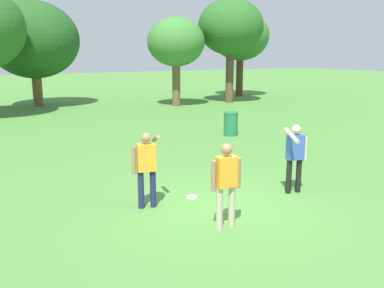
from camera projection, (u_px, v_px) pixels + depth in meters
ground_plane at (226, 207)px, 8.87m from camera, size 120.00×120.00×0.00m
person_thrower at (146, 164)px, 8.67m from camera, size 0.72×0.65×1.64m
person_catcher at (295, 153)px, 9.59m from camera, size 0.72×0.65×1.64m
person_bystander at (226, 180)px, 7.64m from camera, size 0.61×0.26×1.64m
frisbee at (192, 197)px, 9.46m from camera, size 0.26×0.26×0.03m
trash_can_beside_table at (231, 124)px, 16.41m from camera, size 0.59×0.59×0.96m
tree_broad_center at (33, 40)px, 24.61m from camera, size 5.41×5.41×6.30m
tree_far_right at (176, 43)px, 24.80m from camera, size 3.48×3.48×5.37m
tree_slender_mid at (231, 27)px, 26.31m from camera, size 4.20×4.20×6.66m
tree_back_left at (240, 36)px, 30.40m from camera, size 4.23×4.23×6.25m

